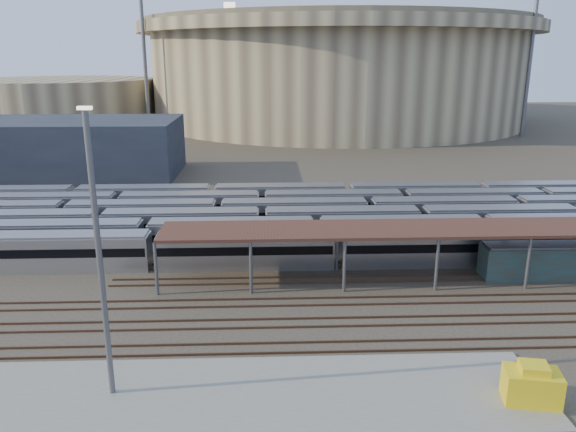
# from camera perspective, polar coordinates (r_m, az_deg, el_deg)

# --- Properties ---
(ground) EXTENTS (420.00, 420.00, 0.00)m
(ground) POSITION_cam_1_polar(r_m,az_deg,el_deg) (51.19, -4.42, -8.40)
(ground) COLOR #383026
(ground) RESTS_ON ground
(apron) EXTENTS (50.00, 9.00, 0.20)m
(apron) POSITION_cam_1_polar(r_m,az_deg,el_deg) (38.60, -13.04, -17.49)
(apron) COLOR gray
(apron) RESTS_ON ground
(subway_trains) EXTENTS (129.11, 23.90, 3.60)m
(subway_trains) POSITION_cam_1_polar(r_m,az_deg,el_deg) (67.96, -5.07, -0.53)
(subway_trains) COLOR #ABABB0
(subway_trains) RESTS_ON ground
(inspection_shed) EXTENTS (60.30, 6.00, 5.30)m
(inspection_shed) POSITION_cam_1_polar(r_m,az_deg,el_deg) (56.70, 18.43, -1.35)
(inspection_shed) COLOR #5B5B60
(inspection_shed) RESTS_ON ground
(empty_tracks) EXTENTS (170.00, 9.62, 0.18)m
(empty_tracks) POSITION_cam_1_polar(r_m,az_deg,el_deg) (46.64, -4.64, -10.85)
(empty_tracks) COLOR #4C3323
(empty_tracks) RESTS_ON ground
(stadium) EXTENTS (124.00, 124.00, 32.50)m
(stadium) POSITION_cam_1_polar(r_m,az_deg,el_deg) (188.00, 4.90, 14.63)
(stadium) COLOR tan
(stadium) RESTS_ON ground
(secondary_arena) EXTENTS (56.00, 56.00, 14.00)m
(secondary_arena) POSITION_cam_1_polar(r_m,az_deg,el_deg) (187.67, -21.97, 10.65)
(secondary_arena) COLOR tan
(secondary_arena) RESTS_ON ground
(service_building) EXTENTS (42.00, 20.00, 10.00)m
(service_building) POSITION_cam_1_polar(r_m,az_deg,el_deg) (109.30, -22.21, 6.42)
(service_building) COLOR #1E232D
(service_building) RESTS_ON ground
(floodlight_0) EXTENTS (4.00, 1.00, 38.40)m
(floodlight_0) POSITION_cam_1_polar(r_m,az_deg,el_deg) (159.79, -14.37, 15.45)
(floodlight_0) COLOR #5B5B60
(floodlight_0) RESTS_ON ground
(floodlight_2) EXTENTS (4.00, 1.00, 38.40)m
(floodlight_2) POSITION_cam_1_polar(r_m,az_deg,el_deg) (161.52, 23.42, 14.67)
(floodlight_2) COLOR #5B5B60
(floodlight_2) RESTS_ON ground
(floodlight_3) EXTENTS (4.00, 1.00, 38.40)m
(floodlight_3) POSITION_cam_1_polar(r_m,az_deg,el_deg) (206.89, -5.83, 15.90)
(floodlight_3) COLOR #5B5B60
(floodlight_3) RESTS_ON ground
(teal_boxcar) EXTENTS (14.00, 2.81, 3.26)m
(teal_boxcar) POSITION_cam_1_polar(r_m,az_deg,el_deg) (61.01, 25.29, -4.20)
(teal_boxcar) COLOR #1E474B
(teal_boxcar) RESTS_ON ground
(yard_light_pole) EXTENTS (0.80, 0.36, 18.22)m
(yard_light_pole) POSITION_cam_1_polar(r_m,az_deg,el_deg) (35.63, -18.60, -4.12)
(yard_light_pole) COLOR #5B5B60
(yard_light_pole) RESTS_ON apron
(yellow_equipment) EXTENTS (3.69, 2.71, 2.09)m
(yellow_equipment) POSITION_cam_1_polar(r_m,az_deg,el_deg) (39.64, 23.51, -15.59)
(yellow_equipment) COLOR gold
(yellow_equipment) RESTS_ON apron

